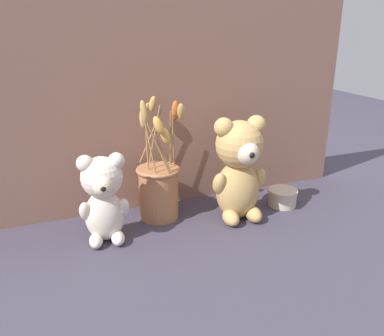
% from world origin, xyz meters
% --- Properties ---
extents(ground_plane, '(4.00, 4.00, 0.00)m').
position_xyz_m(ground_plane, '(0.00, 0.00, 0.00)').
color(ground_plane, '#3D3847').
extents(backdrop_wall, '(1.15, 0.02, 0.62)m').
position_xyz_m(backdrop_wall, '(0.00, 0.17, 0.31)').
color(backdrop_wall, '#845B4C').
rests_on(backdrop_wall, ground).
extents(teddy_bear_large, '(0.16, 0.15, 0.30)m').
position_xyz_m(teddy_bear_large, '(0.13, -0.02, 0.16)').
color(teddy_bear_large, tan).
rests_on(teddy_bear_large, ground).
extents(teddy_bear_medium, '(0.13, 0.12, 0.24)m').
position_xyz_m(teddy_bear_medium, '(-0.25, -0.01, 0.12)').
color(teddy_bear_medium, beige).
rests_on(teddy_bear_medium, ground).
extents(flower_vase, '(0.14, 0.20, 0.36)m').
position_xyz_m(flower_vase, '(-0.08, 0.07, 0.10)').
color(flower_vase, '#AD7047').
rests_on(flower_vase, ground).
extents(decorative_tin_tall, '(0.09, 0.09, 0.05)m').
position_xyz_m(decorative_tin_tall, '(0.30, 0.01, 0.03)').
color(decorative_tin_tall, beige).
rests_on(decorative_tin_tall, ground).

